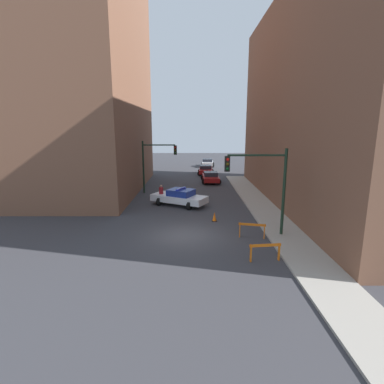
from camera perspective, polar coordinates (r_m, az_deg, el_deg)
ground_plane at (r=18.61m, az=-1.51°, el=-8.23°), size 120.00×120.00×0.00m
sidewalk_right at (r=19.45m, az=17.24°, el=-7.68°), size 2.40×44.00×0.12m
building_corner_left at (r=34.17m, az=-22.91°, el=19.71°), size 14.00×20.00×22.97m
building_right at (r=28.61m, az=27.81°, el=14.97°), size 12.00×28.00×17.09m
traffic_light_near at (r=18.10m, az=13.57°, el=2.43°), size 3.64×0.35×5.20m
traffic_light_far at (r=30.02m, az=-7.35°, el=6.20°), size 3.44×0.35×5.20m
police_car at (r=25.32m, az=-2.53°, el=-0.97°), size 5.01×3.86×1.52m
parked_car_near at (r=35.93m, az=3.43°, el=2.88°), size 2.33×4.33×1.31m
parked_car_mid at (r=42.13m, az=2.50°, el=4.27°), size 2.43×4.39×1.31m
parked_car_far at (r=50.74m, az=2.84°, el=5.63°), size 2.47×4.41×1.31m
pedestrian_crossing at (r=26.00m, az=-6.02°, el=-0.37°), size 0.38×0.38×1.66m
barrier_front at (r=15.43m, az=13.63°, el=-10.56°), size 1.60×0.33×0.90m
barrier_mid at (r=18.34m, az=11.24°, el=-6.74°), size 1.58×0.45×0.90m
traffic_cone at (r=21.24m, az=4.17°, el=-4.73°), size 0.36×0.36×0.66m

